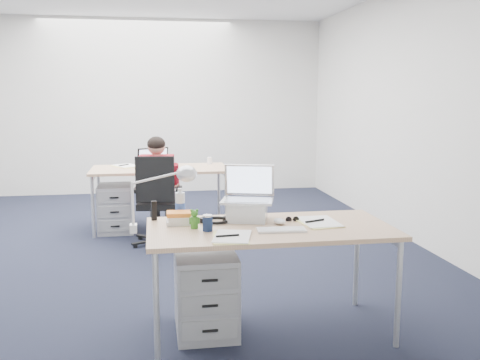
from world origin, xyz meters
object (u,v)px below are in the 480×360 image
computer_mouse (280,221)px  dark_laptop (157,159)px  desk_far (160,172)px  drawer_pedestal_near (206,292)px  water_bottle (180,204)px  cordless_phone (154,211)px  bear_figurine (194,219)px  desk_lamp (154,198)px  can_koozie (208,223)px  wireless_keyboard (281,230)px  headphones (217,219)px  drawer_pedestal_far (116,208)px  seated_person (159,189)px  book_stack (180,218)px  sunglasses (292,220)px  far_cup (210,161)px  silver_laptop (247,194)px  office_chair (158,219)px  desk_near (270,233)px

computer_mouse → dark_laptop: (-0.78, 2.74, 0.12)m
desk_far → drawer_pedestal_near: 2.99m
water_bottle → cordless_phone: bearing=176.6°
bear_figurine → desk_lamp: bearing=-149.8°
can_koozie → wireless_keyboard: bearing=-9.4°
headphones → water_bottle: water_bottle is taller
desk_far → computer_mouse: bearing=-75.9°
water_bottle → drawer_pedestal_far: bearing=103.1°
seated_person → book_stack: seated_person is taller
water_bottle → drawer_pedestal_near: bearing=-55.5°
dark_laptop → book_stack: bearing=-109.8°
drawer_pedestal_near → computer_mouse: size_ratio=5.00×
desk_lamp → dark_laptop: 2.80m
seated_person → computer_mouse: 2.54m
seated_person → drawer_pedestal_far: size_ratio=2.09×
can_koozie → cordless_phone: bearing=133.3°
desk_far → sunglasses: size_ratio=16.84×
seated_person → desk_lamp: (-0.06, -2.47, 0.37)m
headphones → far_cup: size_ratio=2.66×
drawer_pedestal_near → silver_laptop: size_ratio=1.49×
desk_lamp → dark_laptop: (0.05, 2.80, -0.08)m
silver_laptop → cordless_phone: size_ratio=2.75×
office_chair → wireless_keyboard: (0.76, -2.42, 0.46)m
book_stack → far_cup: (0.53, 3.11, 0.00)m
desk_near → far_cup: 3.28m
water_bottle → wireless_keyboard: bearing=-34.2°
silver_laptop → headphones: bearing=-158.3°
silver_laptop → desk_lamp: 0.67m
can_koozie → dark_laptop: 2.86m
headphones → bear_figurine: 0.22m
drawer_pedestal_far → headphones: headphones is taller
bear_figurine → cordless_phone: size_ratio=0.96×
desk_lamp → book_stack: bearing=62.0°
seated_person → sunglasses: 2.50m
desk_lamp → far_cup: (0.71, 3.29, -0.17)m
can_koozie → sunglasses: bearing=16.2°
desk_near → silver_laptop: (-0.12, 0.20, 0.23)m
drawer_pedestal_far → far_cup: (1.14, 0.33, 0.50)m
desk_near → cordless_phone: size_ratio=11.88×
desk_far → bear_figurine: 3.00m
drawer_pedestal_far → headphones: (0.86, -2.77, 0.47)m
computer_mouse → water_bottle: size_ratio=0.50×
silver_laptop → bear_figurine: bearing=-139.7°
book_stack → sunglasses: book_stack is taller
can_koozie → sunglasses: can_koozie is taller
drawer_pedestal_far → can_koozie: size_ratio=5.25×
silver_laptop → wireless_keyboard: size_ratio=1.21×
desk_far → drawer_pedestal_near: size_ratio=2.91×
book_stack → sunglasses: bearing=-3.1°
drawer_pedestal_far → wireless_keyboard: bearing=-68.1°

